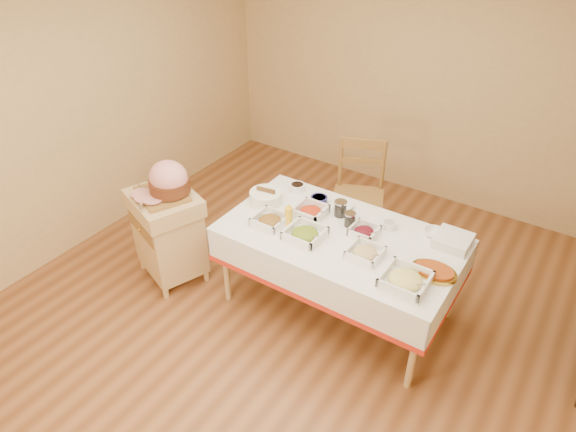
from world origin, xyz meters
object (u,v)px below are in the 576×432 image
at_px(butcher_cart, 168,231).
at_px(plate_stack, 453,241).
at_px(ham_on_board, 168,182).
at_px(mustard_bottle, 289,215).
at_px(bread_basket, 266,197).
at_px(dining_table, 339,251).
at_px(preserve_jar_left, 340,209).
at_px(preserve_jar_right, 350,220).
at_px(dining_chair, 358,194).
at_px(brass_platter, 434,271).

distance_m(butcher_cart, plate_stack, 2.35).
bearing_deg(plate_stack, ham_on_board, -161.05).
bearing_deg(ham_on_board, mustard_bottle, 16.40).
bearing_deg(bread_basket, dining_table, -4.64).
bearing_deg(preserve_jar_left, preserve_jar_right, -32.97).
xyz_separation_m(ham_on_board, preserve_jar_left, (1.27, 0.62, -0.15)).
height_order(butcher_cart, preserve_jar_left, preserve_jar_left).
xyz_separation_m(butcher_cart, mustard_bottle, (1.03, 0.33, 0.37)).
distance_m(dining_chair, bread_basket, 1.02).
relative_size(dining_chair, mustard_bottle, 5.43).
bearing_deg(plate_stack, mustard_bottle, -158.95).
distance_m(bread_basket, plate_stack, 1.53).
xyz_separation_m(mustard_bottle, brass_platter, (1.16, 0.05, -0.07)).
relative_size(preserve_jar_left, bread_basket, 0.48).
bearing_deg(preserve_jar_right, ham_on_board, -158.97).
relative_size(dining_table, preserve_jar_right, 15.62).
distance_m(preserve_jar_left, mustard_bottle, 0.43).
relative_size(butcher_cart, brass_platter, 2.61).
xyz_separation_m(mustard_bottle, bread_basket, (-0.34, 0.17, -0.03)).
bearing_deg(plate_stack, preserve_jar_left, -172.55).
distance_m(dining_table, ham_on_board, 1.50).
distance_m(butcher_cart, dining_chair, 1.78).
xyz_separation_m(preserve_jar_right, brass_platter, (0.76, -0.19, -0.03)).
xyz_separation_m(preserve_jar_right, mustard_bottle, (-0.41, -0.25, 0.03)).
height_order(dining_table, preserve_jar_left, preserve_jar_left).
relative_size(preserve_jar_left, plate_stack, 0.51).
relative_size(preserve_jar_left, mustard_bottle, 0.69).
bearing_deg(brass_platter, bread_basket, 175.67).
distance_m(plate_stack, brass_platter, 0.39).
distance_m(butcher_cart, ham_on_board, 0.50).
relative_size(ham_on_board, mustard_bottle, 2.45).
bearing_deg(ham_on_board, preserve_jar_right, 21.03).
relative_size(dining_table, brass_platter, 5.66).
xyz_separation_m(butcher_cart, preserve_jar_left, (1.31, 0.66, 0.34)).
relative_size(preserve_jar_right, brass_platter, 0.36).
height_order(dining_table, plate_stack, plate_stack).
height_order(dining_chair, brass_platter, dining_chair).
xyz_separation_m(bread_basket, brass_platter, (1.50, -0.11, -0.03)).
bearing_deg(dining_table, preserve_jar_right, 88.87).
distance_m(dining_chair, plate_stack, 1.25).
bearing_deg(mustard_bottle, brass_platter, 2.63).
distance_m(preserve_jar_right, bread_basket, 0.75).
height_order(preserve_jar_left, plate_stack, preserve_jar_left).
distance_m(preserve_jar_left, preserve_jar_right, 0.16).
distance_m(butcher_cart, preserve_jar_left, 1.51).
relative_size(dining_table, dining_chair, 1.76).
height_order(dining_table, preserve_jar_right, preserve_jar_right).
relative_size(dining_table, preserve_jar_left, 13.82).
xyz_separation_m(ham_on_board, preserve_jar_right, (1.40, 0.54, -0.16)).
height_order(dining_chair, preserve_jar_right, dining_chair).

